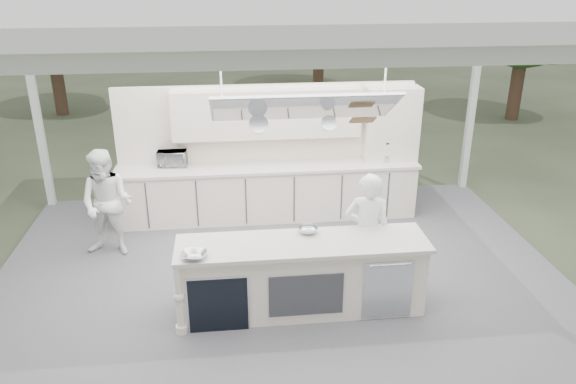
{
  "coord_description": "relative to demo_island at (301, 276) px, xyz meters",
  "views": [
    {
      "loc": [
        -0.65,
        -6.92,
        4.26
      ],
      "look_at": [
        0.17,
        0.4,
        1.2
      ],
      "focal_mm": 35.0,
      "sensor_mm": 36.0,
      "label": 1
    }
  ],
  "objects": [
    {
      "name": "ground",
      "position": [
        -0.18,
        0.91,
        -0.6
      ],
      "size": [
        90.0,
        90.0,
        0.0
      ],
      "primitive_type": "plane",
      "color": "#515A3E",
      "rests_on": "ground"
    },
    {
      "name": "stage_deck",
      "position": [
        -0.18,
        0.91,
        -0.54
      ],
      "size": [
        8.0,
        6.0,
        0.12
      ],
      "primitive_type": "cube",
      "color": "#58585D",
      "rests_on": "ground"
    },
    {
      "name": "tent",
      "position": [
        -0.18,
        0.9,
        3.11
      ],
      "size": [
        8.2,
        6.2,
        3.86
      ],
      "color": "white",
      "rests_on": "ground"
    },
    {
      "name": "demo_island",
      "position": [
        0.0,
        0.0,
        0.0
      ],
      "size": [
        3.1,
        0.79,
        0.95
      ],
      "color": "beige",
      "rests_on": "stage_deck"
    },
    {
      "name": "back_counter",
      "position": [
        -0.18,
        2.81,
        0.0
      ],
      "size": [
        5.08,
        0.72,
        0.95
      ],
      "color": "beige",
      "rests_on": "stage_deck"
    },
    {
      "name": "back_wall_unit",
      "position": [
        0.27,
        3.03,
        0.98
      ],
      "size": [
        5.05,
        0.48,
        2.25
      ],
      "color": "beige",
      "rests_on": "stage_deck"
    },
    {
      "name": "head_chef",
      "position": [
        0.93,
        0.41,
        0.35
      ],
      "size": [
        0.66,
        0.49,
        1.66
      ],
      "primitive_type": "imported",
      "rotation": [
        0.0,
        0.0,
        2.99
      ],
      "color": "white",
      "rests_on": "stage_deck"
    },
    {
      "name": "sous_chef",
      "position": [
        -2.64,
        1.78,
        0.34
      ],
      "size": [
        0.92,
        0.8,
        1.64
      ],
      "primitive_type": "imported",
      "rotation": [
        0.0,
        0.0,
        -0.25
      ],
      "color": "white",
      "rests_on": "stage_deck"
    },
    {
      "name": "toaster_oven",
      "position": [
        -1.76,
        2.99,
        0.61
      ],
      "size": [
        0.5,
        0.36,
        0.27
      ],
      "primitive_type": "imported",
      "rotation": [
        0.0,
        0.0,
        -0.07
      ],
      "color": "silver",
      "rests_on": "back_counter"
    },
    {
      "name": "bowl_large",
      "position": [
        -1.28,
        -0.24,
        0.51
      ],
      "size": [
        0.35,
        0.35,
        0.07
      ],
      "primitive_type": "imported",
      "rotation": [
        0.0,
        0.0,
        -0.23
      ],
      "color": "silver",
      "rests_on": "demo_island"
    },
    {
      "name": "bowl_small",
      "position": [
        0.12,
        0.26,
        0.51
      ],
      "size": [
        0.31,
        0.31,
        0.08
      ],
      "primitive_type": "imported",
      "rotation": [
        0.0,
        0.0,
        0.29
      ],
      "color": "#B8BABF",
      "rests_on": "demo_island"
    }
  ]
}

